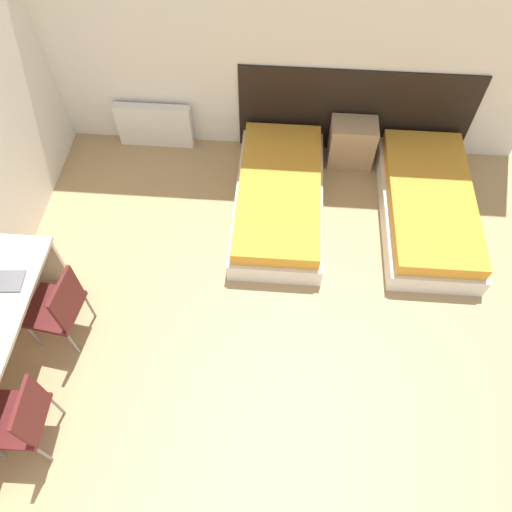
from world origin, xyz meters
The scene contains 8 objects.
wall_back centered at (0.00, 4.62, 1.35)m, with size 5.85×0.05×2.70m.
headboard_panel centered at (0.98, 4.58, 0.55)m, with size 2.65×0.03×1.10m.
bed_near_window centered at (0.17, 3.56, 0.19)m, with size 0.95×1.97×0.39m.
bed_near_door centered at (1.78, 3.56, 0.19)m, with size 0.95×1.97×0.39m.
nightstand centered at (0.98, 4.38, 0.28)m, with size 0.52×0.35×0.56m.
radiator centered at (-1.36, 4.50, 0.28)m, with size 0.89×0.12×0.56m.
chair_near_laptop centered at (-1.68, 1.90, 0.50)m, with size 0.50×0.50×0.91m.
chair_near_notebook centered at (-1.68, 0.94, 0.50)m, with size 0.45×0.45×0.91m.
Camera 1 is at (0.19, -0.03, 4.33)m, focal length 35.00 mm.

